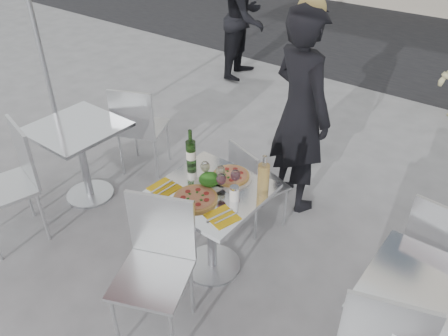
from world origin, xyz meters
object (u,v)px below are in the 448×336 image
Objects in this scene: pizza_far at (231,176)px; wineglass_white_b at (221,172)px; wineglass_red_b at (235,176)px; sugar_shaker at (234,193)px; wineglass_red_a at (221,180)px; pedestrian_a at (246,17)px; napkin_right at (222,217)px; side_table_left at (80,147)px; chair_far at (252,181)px; napkin_left at (164,187)px; side_table_right at (426,321)px; wineglass_white_a at (205,167)px; side_chair_lfar at (138,124)px; side_chair_lnear at (13,175)px; side_chair_rfar at (443,250)px; salad_plate at (210,180)px; pizza_near at (195,198)px; woman_diner at (300,112)px; carafe at (263,178)px; main_table at (211,213)px; chair_near at (157,257)px.

pizza_far is 0.14m from wineglass_white_b.
sugar_shaker is at bearing -57.11° from wineglass_red_b.
pedestrian_a is at bearing 122.69° from wineglass_red_a.
side_table_left is at bearing -169.55° from napkin_right.
chair_far reaches higher than napkin_left.
wineglass_white_a is at bearing 177.65° from side_table_right.
sugar_shaker is 0.50m from napkin_left.
side_chair_lfar is (0.12, 0.59, 0.02)m from side_table_left.
wineglass_red_b is (1.51, -0.48, 0.30)m from side_chair_lfar.
side_chair_lfar is 1.60m from wineglass_red_a.
wineglass_red_b is (0.05, 0.09, 0.00)m from wineglass_red_a.
wineglass_white_a is 0.70× the size of napkin_right.
sugar_shaker is (1.69, 0.65, 0.21)m from side_chair_lnear.
side_chair_rfar reaches higher than wineglass_red_a.
side_chair_rfar is 4.42× the size of salad_plate.
chair_far is 0.78m from pizza_near.
side_table_left is at bearing -172.68° from pizza_far.
wineglass_red_a is at bearing 115.09° from woman_diner.
chair_far is at bearing 76.20° from napkin_left.
wineglass_red_b is (-1.37, 0.11, 0.32)m from side_table_right.
wineglass_white_b is at bearing 155.57° from sugar_shaker.
side_chair_rfar reaches higher than wineglass_white_b.
napkin_left is (-0.26, -0.03, -0.01)m from pizza_near.
napkin_right is (-0.06, -0.38, -0.11)m from carafe.
wineglass_red_a is (0.03, -1.12, -0.04)m from woman_diner.
pedestrian_a reaches higher than wineglass_white_b.
woman_diner is at bearing 104.87° from carafe.
wineglass_white_b reaches higher than napkin_left.
wineglass_red_b is at bearing 3.88° from side_table_left.
wineglass_red_a is 0.41m from napkin_left.
chair_near reaches higher than main_table.
sugar_shaker reaches higher than chair_far.
pizza_near is at bearing 110.83° from woman_diner.
carafe is 2.71× the size of sugar_shaker.
side_table_right is at bearing 24.51° from napkin_right.
woman_diner is at bearing 66.50° from chair_near.
chair_near is 0.65m from salad_plate.
wineglass_white_a is 1.00× the size of wineglass_red_b.
salad_plate is (2.04, -3.34, -0.07)m from pedestrian_a.
chair_far is (1.46, 0.58, -0.06)m from side_table_left.
wineglass_white_a is at bearing 160.59° from napkin_right.
side_table_right is 0.79× the size of side_chair_lfar.
wineglass_white_b is at bearing 24.67° from side_chair_rfar.
side_chair_lnear is at bearing -154.87° from salad_plate.
chair_near is 0.47m from pizza_near.
carafe reaches higher than wineglass_red_b.
napkin_right is at bearing 3.45° from napkin_left.
chair_far is 2.81× the size of carafe.
carafe is (2.38, -3.19, 0.01)m from pedestrian_a.
pizza_far is at bearing 55.06° from napkin_left.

